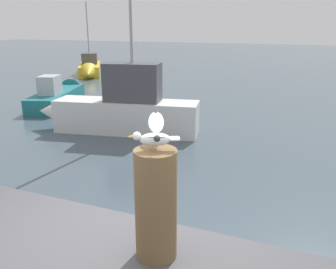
# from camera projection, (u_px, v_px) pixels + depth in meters

# --- Properties ---
(mooring_post) EXTENTS (0.33, 0.33, 0.91)m
(mooring_post) POSITION_uv_depth(u_px,v_px,m) (156.00, 205.00, 2.73)
(mooring_post) COLOR brown
(mooring_post) RESTS_ON harbor_quay
(seagull) EXTENTS (0.40, 0.66, 0.22)m
(seagull) POSITION_uv_depth(u_px,v_px,m) (155.00, 135.00, 2.56)
(seagull) COLOR tan
(seagull) RESTS_ON mooring_post
(boat_teal) EXTENTS (2.43, 4.59, 1.43)m
(boat_teal) POSITION_uv_depth(u_px,v_px,m) (61.00, 94.00, 14.21)
(boat_teal) COLOR #1E7075
(boat_teal) RESTS_ON ground_plane
(boat_white) EXTENTS (4.95, 1.85, 5.27)m
(boat_white) POSITION_uv_depth(u_px,v_px,m) (119.00, 108.00, 10.22)
(boat_white) COLOR silver
(boat_white) RESTS_ON ground_plane
(boat_yellow) EXTENTS (3.69, 4.88, 4.62)m
(boat_yellow) POSITION_uv_depth(u_px,v_px,m) (90.00, 69.00, 22.03)
(boat_yellow) COLOR yellow
(boat_yellow) RESTS_ON ground_plane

